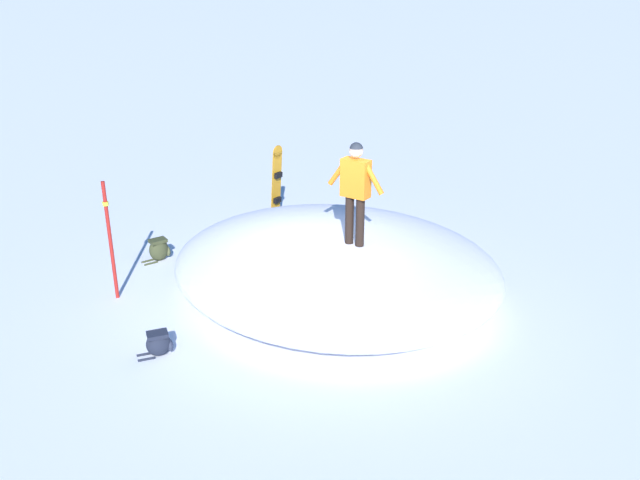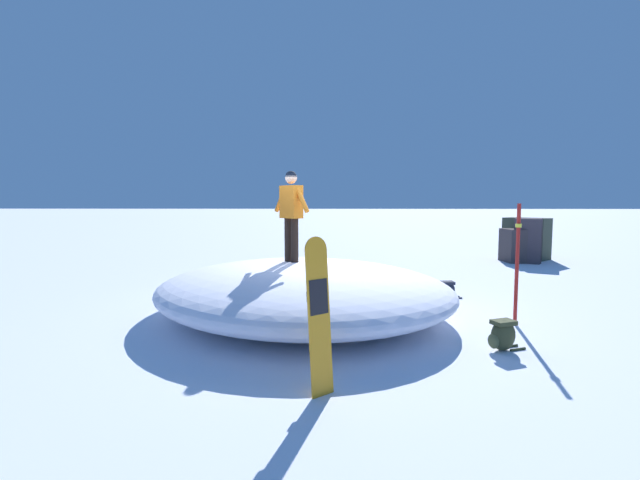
% 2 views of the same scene
% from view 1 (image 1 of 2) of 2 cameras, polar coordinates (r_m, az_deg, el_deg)
% --- Properties ---
extents(ground, '(240.00, 240.00, 0.00)m').
position_cam_1_polar(ground, '(11.23, -0.72, -4.89)').
color(ground, white).
extents(snow_mound, '(7.36, 7.54, 0.93)m').
position_cam_1_polar(snow_mound, '(11.31, 1.30, -2.07)').
color(snow_mound, white).
rests_on(snow_mound, ground).
extents(snowboarder_standing, '(0.75, 0.81, 1.69)m').
position_cam_1_polar(snowboarder_standing, '(10.58, 3.02, 4.69)').
color(snowboarder_standing, black).
rests_on(snowboarder_standing, snow_mound).
extents(snowboard_primary_upright, '(0.31, 0.30, 1.69)m').
position_cam_1_polar(snowboard_primary_upright, '(14.15, -3.68, 4.85)').
color(snowboard_primary_upright, orange).
rests_on(snowboard_primary_upright, ground).
extents(backpack_near, '(0.57, 0.39, 0.43)m').
position_cam_1_polar(backpack_near, '(12.85, -13.45, -0.77)').
color(backpack_near, '#383D23').
rests_on(backpack_near, ground).
extents(backpack_far, '(0.53, 0.29, 0.37)m').
position_cam_1_polar(backpack_far, '(9.88, -13.48, -8.51)').
color(backpack_far, '#1E2333').
rests_on(backpack_far, ground).
extents(trail_marker_pole, '(0.10, 0.10, 2.02)m').
position_cam_1_polar(trail_marker_pole, '(11.30, -17.35, 0.10)').
color(trail_marker_pole, '#A51E19').
rests_on(trail_marker_pole, ground).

